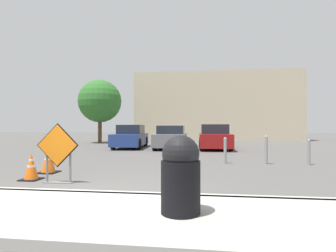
{
  "coord_description": "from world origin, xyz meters",
  "views": [
    {
      "loc": [
        2.12,
        -4.78,
        1.37
      ],
      "look_at": [
        0.07,
        11.59,
        1.42
      ],
      "focal_mm": 28.0,
      "sensor_mm": 36.0,
      "label": 1
    }
  ],
  "objects_px": {
    "road_closed_sign": "(58,150)",
    "traffic_cone_nearest": "(31,167)",
    "traffic_cone_second": "(48,159)",
    "parked_car_nearest": "(131,137)",
    "trash_bin": "(181,174)",
    "bollard_third": "(309,151)",
    "parked_car_second": "(171,138)",
    "bollard_second": "(266,149)",
    "parked_car_third": "(214,138)",
    "bollard_nearest": "(225,150)"
  },
  "relations": [
    {
      "from": "road_closed_sign",
      "to": "traffic_cone_nearest",
      "type": "height_order",
      "value": "road_closed_sign"
    },
    {
      "from": "road_closed_sign",
      "to": "traffic_cone_second",
      "type": "distance_m",
      "value": 1.73
    },
    {
      "from": "parked_car_nearest",
      "to": "trash_bin",
      "type": "height_order",
      "value": "parked_car_nearest"
    },
    {
      "from": "trash_bin",
      "to": "bollard_third",
      "type": "xyz_separation_m",
      "value": [
        4.15,
        6.25,
        -0.21
      ]
    },
    {
      "from": "traffic_cone_nearest",
      "to": "bollard_third",
      "type": "height_order",
      "value": "bollard_third"
    },
    {
      "from": "traffic_cone_second",
      "to": "trash_bin",
      "type": "height_order",
      "value": "trash_bin"
    },
    {
      "from": "trash_bin",
      "to": "parked_car_second",
      "type": "bearing_deg",
      "value": 97.08
    },
    {
      "from": "trash_bin",
      "to": "bollard_second",
      "type": "bearing_deg",
      "value": 66.83
    },
    {
      "from": "parked_car_third",
      "to": "bollard_second",
      "type": "relative_size",
      "value": 4.06
    },
    {
      "from": "bollard_second",
      "to": "traffic_cone_second",
      "type": "bearing_deg",
      "value": -158.81
    },
    {
      "from": "road_closed_sign",
      "to": "bollard_third",
      "type": "relative_size",
      "value": 1.57
    },
    {
      "from": "parked_car_second",
      "to": "parked_car_third",
      "type": "xyz_separation_m",
      "value": [
        2.7,
        0.1,
        0.02
      ]
    },
    {
      "from": "traffic_cone_nearest",
      "to": "trash_bin",
      "type": "height_order",
      "value": "trash_bin"
    },
    {
      "from": "trash_bin",
      "to": "parked_car_nearest",
      "type": "bearing_deg",
      "value": 108.17
    },
    {
      "from": "traffic_cone_second",
      "to": "bollard_second",
      "type": "xyz_separation_m",
      "value": [
        6.9,
        2.67,
        0.16
      ]
    },
    {
      "from": "bollard_nearest",
      "to": "parked_car_second",
      "type": "bearing_deg",
      "value": 113.43
    },
    {
      "from": "bollard_second",
      "to": "bollard_third",
      "type": "bearing_deg",
      "value": -0.0
    },
    {
      "from": "bollard_second",
      "to": "bollard_nearest",
      "type": "bearing_deg",
      "value": 180.0
    },
    {
      "from": "road_closed_sign",
      "to": "bollard_third",
      "type": "xyz_separation_m",
      "value": [
        7.32,
        3.99,
        -0.3
      ]
    },
    {
      "from": "road_closed_sign",
      "to": "traffic_cone_nearest",
      "type": "bearing_deg",
      "value": 162.18
    },
    {
      "from": "parked_car_second",
      "to": "bollard_second",
      "type": "distance_m",
      "value": 7.66
    },
    {
      "from": "traffic_cone_nearest",
      "to": "parked_car_nearest",
      "type": "xyz_separation_m",
      "value": [
        -0.21,
        10.47,
        0.36
      ]
    },
    {
      "from": "road_closed_sign",
      "to": "traffic_cone_nearest",
      "type": "distance_m",
      "value": 1.04
    },
    {
      "from": "bollard_nearest",
      "to": "trash_bin",
      "type": "bearing_deg",
      "value": -100.84
    },
    {
      "from": "parked_car_second",
      "to": "bollard_nearest",
      "type": "height_order",
      "value": "parked_car_second"
    },
    {
      "from": "trash_bin",
      "to": "bollard_second",
      "type": "relative_size",
      "value": 1.06
    },
    {
      "from": "parked_car_third",
      "to": "bollard_third",
      "type": "height_order",
      "value": "parked_car_third"
    },
    {
      "from": "traffic_cone_second",
      "to": "parked_car_third",
      "type": "height_order",
      "value": "parked_car_third"
    },
    {
      "from": "bollard_nearest",
      "to": "road_closed_sign",
      "type": "bearing_deg",
      "value": -137.62
    },
    {
      "from": "parked_car_nearest",
      "to": "parked_car_third",
      "type": "distance_m",
      "value": 5.41
    },
    {
      "from": "parked_car_second",
      "to": "traffic_cone_nearest",
      "type": "bearing_deg",
      "value": 75.28
    },
    {
      "from": "road_closed_sign",
      "to": "trash_bin",
      "type": "distance_m",
      "value": 3.9
    },
    {
      "from": "road_closed_sign",
      "to": "parked_car_second",
      "type": "distance_m",
      "value": 10.49
    },
    {
      "from": "parked_car_third",
      "to": "bollard_second",
      "type": "xyz_separation_m",
      "value": [
        1.54,
        -6.49,
        -0.15
      ]
    },
    {
      "from": "traffic_cone_second",
      "to": "bollard_nearest",
      "type": "bearing_deg",
      "value": 26.26
    },
    {
      "from": "road_closed_sign",
      "to": "parked_car_second",
      "type": "relative_size",
      "value": 0.36
    },
    {
      "from": "parked_car_second",
      "to": "parked_car_nearest",
      "type": "bearing_deg",
      "value": -9.1
    },
    {
      "from": "traffic_cone_second",
      "to": "parked_car_nearest",
      "type": "xyz_separation_m",
      "value": [
        -0.05,
        9.45,
        0.3
      ]
    },
    {
      "from": "traffic_cone_second",
      "to": "road_closed_sign",
      "type": "bearing_deg",
      "value": -51.28
    },
    {
      "from": "bollard_nearest",
      "to": "bollard_second",
      "type": "distance_m",
      "value": 1.48
    },
    {
      "from": "parked_car_second",
      "to": "bollard_second",
      "type": "xyz_separation_m",
      "value": [
        4.24,
        -6.38,
        -0.12
      ]
    },
    {
      "from": "parked_car_third",
      "to": "bollard_third",
      "type": "bearing_deg",
      "value": 114.1
    },
    {
      "from": "traffic_cone_nearest",
      "to": "parked_car_third",
      "type": "distance_m",
      "value": 11.44
    },
    {
      "from": "trash_bin",
      "to": "traffic_cone_nearest",
      "type": "bearing_deg",
      "value": 147.91
    },
    {
      "from": "road_closed_sign",
      "to": "parked_car_nearest",
      "type": "bearing_deg",
      "value": 95.85
    },
    {
      "from": "bollard_second",
      "to": "trash_bin",
      "type": "bearing_deg",
      "value": -113.17
    },
    {
      "from": "trash_bin",
      "to": "bollard_third",
      "type": "relative_size",
      "value": 1.2
    },
    {
      "from": "traffic_cone_nearest",
      "to": "bollard_second",
      "type": "bearing_deg",
      "value": 28.78
    },
    {
      "from": "traffic_cone_second",
      "to": "bollard_second",
      "type": "bearing_deg",
      "value": 21.19
    },
    {
      "from": "road_closed_sign",
      "to": "parked_car_nearest",
      "type": "height_order",
      "value": "parked_car_nearest"
    }
  ]
}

